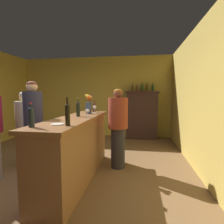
{
  "coord_description": "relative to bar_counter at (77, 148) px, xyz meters",
  "views": [
    {
      "loc": [
        1.59,
        -2.69,
        1.45
      ],
      "look_at": [
        1.12,
        0.29,
        1.16
      ],
      "focal_mm": 28.11,
      "sensor_mm": 36.0,
      "label": 1
    }
  ],
  "objects": [
    {
      "name": "floor",
      "position": [
        -0.52,
        -0.13,
        -0.54
      ],
      "size": [
        8.98,
        8.98,
        0.0
      ],
      "primitive_type": "plane",
      "color": "brown",
      "rests_on": "ground"
    },
    {
      "name": "bar_counter",
      "position": [
        0.0,
        0.0,
        0.0
      ],
      "size": [
        0.59,
        2.39,
        1.08
      ],
      "color": "brown",
      "rests_on": "ground"
    },
    {
      "name": "wall_right",
      "position": [
        2.19,
        -0.13,
        0.85
      ],
      "size": [
        0.12,
        7.03,
        2.79
      ],
      "primitive_type": "cube",
      "color": "gold",
      "rests_on": "ground"
    },
    {
      "name": "flower_arrangement",
      "position": [
        0.05,
        0.61,
        0.73
      ],
      "size": [
        0.14,
        0.14,
        0.39
      ],
      "color": "#374770",
      "rests_on": "bar_counter"
    },
    {
      "name": "wine_bottle_rose",
      "position": [
        0.06,
        0.98,
        0.66
      ],
      "size": [
        0.07,
        0.07,
        0.27
      ],
      "color": "#47291A",
      "rests_on": "bar_counter"
    },
    {
      "name": "patron_in_grey",
      "position": [
        -1.23,
        0.4,
        0.28
      ],
      "size": [
        0.39,
        0.39,
        1.52
      ],
      "rotation": [
        0.0,
        0.0,
        -0.31
      ],
      "color": "#476046",
      "rests_on": "ground"
    },
    {
      "name": "display_bottle_midright",
      "position": [
        1.3,
        3.09,
        1.17
      ],
      "size": [
        0.07,
        0.07,
        0.3
      ],
      "color": "#463415",
      "rests_on": "display_cabinet"
    },
    {
      "name": "wine_glass_front",
      "position": [
        0.18,
        0.07,
        0.64
      ],
      "size": [
        0.08,
        0.08,
        0.14
      ],
      "color": "white",
      "rests_on": "bar_counter"
    },
    {
      "name": "wine_bottle_syrah",
      "position": [
        -0.19,
        -0.95,
        0.67
      ],
      "size": [
        0.07,
        0.07,
        0.29
      ],
      "color": "#1E2932",
      "rests_on": "bar_counter"
    },
    {
      "name": "display_bottle_midleft",
      "position": [
        0.97,
        3.09,
        1.15
      ],
      "size": [
        0.07,
        0.07,
        0.27
      ],
      "color": "#4B2F1F",
      "rests_on": "display_cabinet"
    },
    {
      "name": "wall_back",
      "position": [
        -0.52,
        3.39,
        0.85
      ],
      "size": [
        5.43,
        0.12,
        2.79
      ],
      "primitive_type": "cube",
      "color": "gold",
      "rests_on": "ground"
    },
    {
      "name": "display_bottle_right",
      "position": [
        1.48,
        3.09,
        1.15
      ],
      "size": [
        0.07,
        0.07,
        0.28
      ],
      "color": "#133D25",
      "rests_on": "display_cabinet"
    },
    {
      "name": "wine_bottle_riesling",
      "position": [
        0.19,
        -0.79,
        0.69
      ],
      "size": [
        0.06,
        0.06,
        0.35
      ],
      "color": "black",
      "rests_on": "bar_counter"
    },
    {
      "name": "display_cabinet",
      "position": [
        1.15,
        3.09,
        0.28
      ],
      "size": [
        1.08,
        0.41,
        1.58
      ],
      "color": "#36211F",
      "rests_on": "ground"
    },
    {
      "name": "wine_bottle_merlot",
      "position": [
        -0.01,
        0.15,
        0.68
      ],
      "size": [
        0.06,
        0.06,
        0.33
      ],
      "color": "black",
      "rests_on": "bar_counter"
    },
    {
      "name": "display_bottle_center",
      "position": [
        1.13,
        3.09,
        1.17
      ],
      "size": [
        0.07,
        0.07,
        0.29
      ],
      "color": "#1F3E1A",
      "rests_on": "display_cabinet"
    },
    {
      "name": "patron_tall",
      "position": [
        -0.71,
        -0.13,
        0.39
      ],
      "size": [
        0.31,
        0.31,
        1.69
      ],
      "rotation": [
        0.0,
        0.0,
        -0.21
      ],
      "color": "maroon",
      "rests_on": "ground"
    },
    {
      "name": "bartender",
      "position": [
        0.65,
        0.6,
        0.31
      ],
      "size": [
        0.39,
        0.39,
        1.58
      ],
      "rotation": [
        0.0,
        0.0,
        2.87
      ],
      "color": "#282733",
      "rests_on": "ground"
    },
    {
      "name": "cheese_plate",
      "position": [
        0.03,
        -0.74,
        0.54
      ],
      "size": [
        0.17,
        0.17,
        0.01
      ],
      "primitive_type": "cylinder",
      "color": "white",
      "rests_on": "bar_counter"
    },
    {
      "name": "display_bottle_left",
      "position": [
        0.82,
        3.09,
        1.15
      ],
      "size": [
        0.07,
        0.07,
        0.28
      ],
      "color": "#4C3417",
      "rests_on": "display_cabinet"
    },
    {
      "name": "wine_glass_mid",
      "position": [
        0.11,
        0.83,
        0.65
      ],
      "size": [
        0.08,
        0.08,
        0.16
      ],
      "color": "white",
      "rests_on": "bar_counter"
    }
  ]
}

